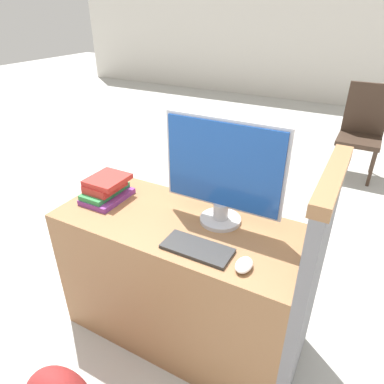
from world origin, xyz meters
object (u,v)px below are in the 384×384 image
at_px(book_stack, 106,189).
at_px(far_chair, 362,128).
at_px(keyboard, 197,248).
at_px(monitor, 223,172).
at_px(mouse, 244,265).

distance_m(book_stack, far_chair, 3.05).
distance_m(keyboard, far_chair, 3.04).
relative_size(monitor, book_stack, 2.20).
relative_size(monitor, mouse, 5.66).
bearing_deg(book_stack, far_chair, 68.48).
bearing_deg(far_chair, keyboard, -67.09).
relative_size(monitor, keyboard, 1.88).
distance_m(keyboard, book_stack, 0.67).
height_order(monitor, far_chair, monitor).
bearing_deg(keyboard, mouse, -4.20).
relative_size(keyboard, far_chair, 0.31).
xyz_separation_m(mouse, book_stack, (-0.87, 0.18, 0.04)).
bearing_deg(monitor, mouse, -50.23).
bearing_deg(keyboard, far_chair, 81.20).
bearing_deg(far_chair, mouse, -62.86).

